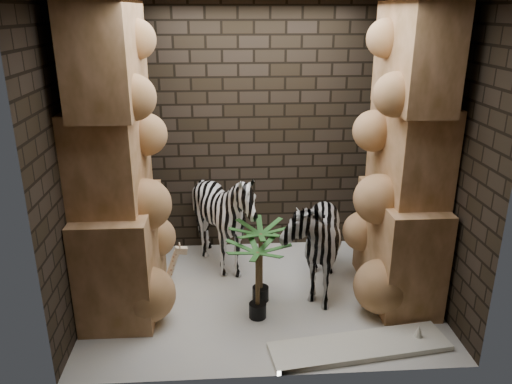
{
  "coord_description": "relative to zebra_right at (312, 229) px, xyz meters",
  "views": [
    {
      "loc": [
        -0.37,
        -4.61,
        2.84
      ],
      "look_at": [
        -0.05,
        0.15,
        1.11
      ],
      "focal_mm": 35.26,
      "sensor_mm": 36.0,
      "label": 1
    }
  ],
  "objects": [
    {
      "name": "floor",
      "position": [
        -0.54,
        -0.16,
        -0.68
      ],
      "size": [
        3.5,
        3.5,
        0.0
      ],
      "primitive_type": "plane",
      "color": "silver",
      "rests_on": "ground"
    },
    {
      "name": "palm_front",
      "position": [
        -0.56,
        -0.24,
        -0.25
      ],
      "size": [
        0.36,
        0.36,
        0.85
      ],
      "primitive_type": null,
      "color": "#1E4E22",
      "rests_on": "floor"
    },
    {
      "name": "wall_back",
      "position": [
        -0.54,
        1.09,
        0.82
      ],
      "size": [
        3.5,
        0.0,
        3.5
      ],
      "primitive_type": "plane",
      "rotation": [
        1.57,
        0.0,
        0.0
      ],
      "color": "black",
      "rests_on": "ground"
    },
    {
      "name": "palm_back",
      "position": [
        -0.61,
        -0.55,
        -0.28
      ],
      "size": [
        0.36,
        0.36,
        0.8
      ],
      "primitive_type": null,
      "color": "#1E4E22",
      "rests_on": "floor"
    },
    {
      "name": "zebra_right",
      "position": [
        0.0,
        0.0,
        0.0
      ],
      "size": [
        0.81,
        1.23,
        1.36
      ],
      "primitive_type": "imported",
      "rotation": [
        0.0,
        0.0,
        -0.17
      ],
      "color": "white",
      "rests_on": "floor"
    },
    {
      "name": "wall_left",
      "position": [
        -2.29,
        -0.16,
        0.82
      ],
      "size": [
        0.0,
        3.0,
        3.0
      ],
      "primitive_type": "plane",
      "rotation": [
        1.57,
        0.0,
        1.57
      ],
      "color": "black",
      "rests_on": "ground"
    },
    {
      "name": "zebra_left",
      "position": [
        -0.91,
        0.43,
        -0.1
      ],
      "size": [
        1.37,
        1.53,
        1.16
      ],
      "primitive_type": "imported",
      "rotation": [
        0.0,
        0.0,
        -0.3
      ],
      "color": "white",
      "rests_on": "floor"
    },
    {
      "name": "wall_front",
      "position": [
        -0.54,
        -1.41,
        0.82
      ],
      "size": [
        3.5,
        0.0,
        3.5
      ],
      "primitive_type": "plane",
      "rotation": [
        -1.57,
        0.0,
        0.0
      ],
      "color": "black",
      "rests_on": "ground"
    },
    {
      "name": "giraffe_toy",
      "position": [
        -1.59,
        -0.4,
        -0.3
      ],
      "size": [
        0.4,
        0.2,
        0.75
      ],
      "primitive_type": null,
      "rotation": [
        0.0,
        0.0,
        0.19
      ],
      "color": "#FFE5BC",
      "rests_on": "floor"
    },
    {
      "name": "rock_pillar_left",
      "position": [
        -1.94,
        -0.16,
        0.82
      ],
      "size": [
        0.68,
        1.3,
        3.0
      ],
      "primitive_type": null,
      "color": "#E2AA7C",
      "rests_on": "floor"
    },
    {
      "name": "wall_right",
      "position": [
        1.21,
        -0.16,
        0.82
      ],
      "size": [
        0.0,
        3.0,
        3.0
      ],
      "primitive_type": "plane",
      "rotation": [
        1.57,
        0.0,
        -1.57
      ],
      "color": "black",
      "rests_on": "ground"
    },
    {
      "name": "rock_pillar_right",
      "position": [
        0.88,
        -0.16,
        0.82
      ],
      "size": [
        0.58,
        1.25,
        3.0
      ],
      "primitive_type": null,
      "color": "#E2AA7C",
      "rests_on": "floor"
    },
    {
      "name": "surfboard",
      "position": [
        0.26,
        -1.1,
        -0.65
      ],
      "size": [
        1.65,
        0.61,
        0.05
      ],
      "primitive_type": "cube",
      "rotation": [
        0.0,
        0.0,
        0.14
      ],
      "color": "white",
      "rests_on": "floor"
    }
  ]
}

